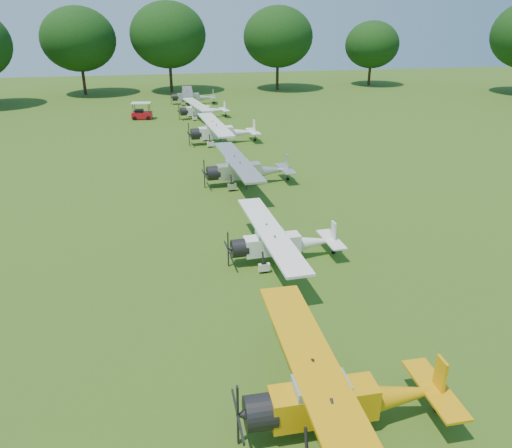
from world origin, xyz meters
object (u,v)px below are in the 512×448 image
(aircraft_4, at_px, (245,168))
(golf_cart, at_px, (141,114))
(aircraft_2, at_px, (340,396))
(aircraft_6, at_px, (202,109))
(aircraft_7, at_px, (192,96))
(aircraft_3, at_px, (281,241))
(aircraft_5, at_px, (221,130))

(aircraft_4, distance_m, golf_cart, 26.28)
(aircraft_2, distance_m, aircraft_4, 23.05)
(aircraft_2, distance_m, aircraft_6, 47.35)
(aircraft_4, xyz_separation_m, aircraft_7, (-1.36, 34.04, -0.10))
(aircraft_6, bearing_deg, aircraft_4, -97.73)
(aircraft_3, height_order, golf_cart, golf_cart)
(aircraft_5, relative_size, aircraft_7, 1.12)
(aircraft_3, relative_size, aircraft_4, 0.89)
(aircraft_5, distance_m, golf_cart, 14.97)
(aircraft_3, relative_size, golf_cart, 3.92)
(aircraft_7, bearing_deg, aircraft_6, -84.67)
(aircraft_5, xyz_separation_m, golf_cart, (-7.57, 12.90, -0.59))
(golf_cart, bearing_deg, aircraft_4, -65.21)
(aircraft_2, xyz_separation_m, aircraft_3, (0.86, 11.00, -0.15))
(aircraft_4, height_order, aircraft_7, aircraft_4)
(aircraft_5, height_order, aircraft_6, aircraft_5)
(aircraft_3, distance_m, golf_cart, 37.87)
(aircraft_6, distance_m, golf_cart, 6.89)
(aircraft_5, bearing_deg, aircraft_4, -93.93)
(aircraft_3, xyz_separation_m, aircraft_7, (-1.06, 46.07, 0.03))
(aircraft_3, height_order, aircraft_5, aircraft_5)
(aircraft_3, bearing_deg, aircraft_5, 86.47)
(aircraft_2, xyz_separation_m, golf_cart, (-6.59, 48.12, -0.59))
(aircraft_2, bearing_deg, aircraft_5, 88.18)
(golf_cart, bearing_deg, aircraft_3, -71.03)
(aircraft_5, xyz_separation_m, aircraft_7, (-1.17, 21.85, -0.13))
(aircraft_5, bearing_deg, golf_cart, 115.58)
(aircraft_7, bearing_deg, golf_cart, -122.81)
(aircraft_2, height_order, golf_cart, aircraft_2)
(aircraft_3, relative_size, aircraft_6, 1.00)
(aircraft_2, bearing_deg, aircraft_4, 86.87)
(aircraft_3, distance_m, aircraft_7, 46.08)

